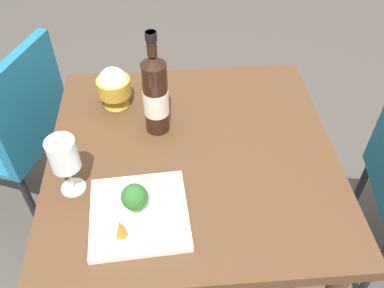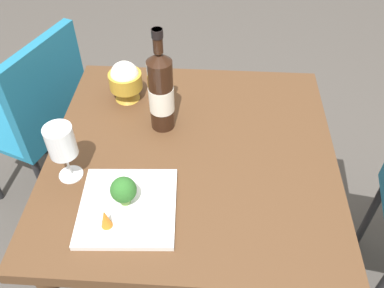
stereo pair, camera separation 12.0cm
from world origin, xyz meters
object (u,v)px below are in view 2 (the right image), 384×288
object	(u,v)px
wine_glass	(61,143)
serving_plate	(128,207)
wine_bottle	(161,91)
rice_bowl	(125,80)
broccoli_floret	(124,190)
carrot_garnish_left	(105,219)
chair_by_wall	(40,109)

from	to	relation	value
wine_glass	serving_plate	size ratio (longest dim) A/B	0.68
wine_bottle	wine_glass	bearing A→B (deg)	133.84
rice_bowl	serving_plate	distance (m)	0.47
broccoli_floret	carrot_garnish_left	xyz separation A→B (m)	(-0.07, 0.03, -0.02)
chair_by_wall	wine_glass	distance (m)	0.69
wine_bottle	rice_bowl	xyz separation A→B (m)	(0.13, 0.14, -0.06)
wine_bottle	carrot_garnish_left	world-z (taller)	wine_bottle
wine_glass	broccoli_floret	bearing A→B (deg)	-118.99
chair_by_wall	broccoli_floret	world-z (taller)	chair_by_wall
chair_by_wall	wine_glass	bearing A→B (deg)	-127.96
chair_by_wall	wine_bottle	bearing A→B (deg)	-96.91
wine_glass	carrot_garnish_left	distance (m)	0.24
wine_glass	broccoli_floret	world-z (taller)	wine_glass
chair_by_wall	broccoli_floret	size ratio (longest dim) A/B	9.91
wine_bottle	chair_by_wall	bearing A→B (deg)	62.67
chair_by_wall	rice_bowl	xyz separation A→B (m)	(-0.16, -0.41, 0.28)
wine_glass	serving_plate	distance (m)	0.24
serving_plate	carrot_garnish_left	bearing A→B (deg)	148.39
chair_by_wall	carrot_garnish_left	world-z (taller)	chair_by_wall
wine_bottle	rice_bowl	distance (m)	0.20
wine_bottle	rice_bowl	size ratio (longest dim) A/B	2.39
wine_glass	rice_bowl	bearing A→B (deg)	-15.51
serving_plate	carrot_garnish_left	world-z (taller)	carrot_garnish_left
serving_plate	carrot_garnish_left	xyz separation A→B (m)	(-0.07, 0.04, 0.04)
rice_bowl	serving_plate	world-z (taller)	rice_bowl
chair_by_wall	wine_glass	xyz separation A→B (m)	(-0.51, -0.32, 0.33)
wine_glass	carrot_garnish_left	bearing A→B (deg)	-140.35
wine_bottle	wine_glass	size ratio (longest dim) A/B	1.89
rice_bowl	chair_by_wall	bearing A→B (deg)	69.48
rice_bowl	wine_glass	bearing A→B (deg)	164.49
chair_by_wall	broccoli_floret	bearing A→B (deg)	-120.75
wine_bottle	serving_plate	bearing A→B (deg)	170.64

